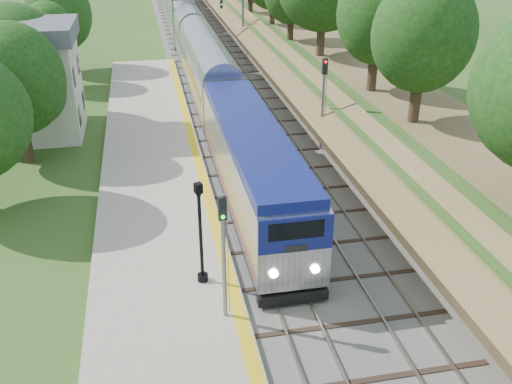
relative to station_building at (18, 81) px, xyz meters
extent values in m
cube|color=#4C4944|center=(16.00, 30.00, -4.03)|extent=(9.50, 170.00, 0.12)
cube|color=gray|center=(13.28, 30.00, -3.89)|extent=(0.08, 170.00, 0.16)
cube|color=gray|center=(14.72, 30.00, -3.89)|extent=(0.08, 170.00, 0.16)
cube|color=gray|center=(17.28, 30.00, -3.89)|extent=(0.08, 170.00, 0.16)
cube|color=gray|center=(18.72, 30.00, -3.89)|extent=(0.08, 170.00, 0.16)
cube|color=gray|center=(8.80, -14.00, -3.90)|extent=(6.40, 68.00, 0.38)
cube|color=gold|center=(11.65, -14.00, -3.70)|extent=(0.55, 68.00, 0.01)
cube|color=brown|center=(25.50, 30.00, -2.59)|extent=(9.00, 170.00, 3.00)
cube|color=brown|center=(21.60, 30.00, -2.79)|extent=(4.47, 170.00, 4.54)
cylinder|color=#332316|center=(24.00, -20.00, 0.22)|extent=(0.60, 0.60, 2.62)
sphere|color=#12340E|center=(24.00, -20.00, 3.79)|extent=(5.70, 5.70, 5.70)
cylinder|color=#332316|center=(24.00, 30.00, 0.22)|extent=(0.60, 0.60, 2.62)
cube|color=silver|center=(0.00, 0.00, -0.69)|extent=(8.00, 6.00, 6.80)
cube|color=#505358|center=(0.00, 0.00, 3.31)|extent=(8.60, 6.60, 1.20)
cube|color=black|center=(4.01, -1.80, -2.29)|extent=(0.05, 1.10, 1.30)
cube|color=black|center=(4.01, 1.80, -2.29)|extent=(0.05, 1.10, 1.30)
cube|color=black|center=(4.01, -1.80, 0.51)|extent=(0.05, 1.10, 1.30)
cube|color=black|center=(4.01, 1.80, 0.51)|extent=(0.05, 1.10, 1.30)
cylinder|color=slate|center=(12.50, 25.00, -0.99)|extent=(0.24, 0.24, 6.20)
cylinder|color=slate|center=(20.50, 25.00, -0.99)|extent=(0.24, 0.24, 6.20)
cube|color=black|center=(14.00, 24.85, 1.11)|extent=(0.30, 0.20, 0.90)
cube|color=black|center=(18.00, 24.85, 1.11)|extent=(0.30, 0.20, 0.90)
cylinder|color=#332316|center=(2.00, -4.00, -2.86)|extent=(0.60, 0.60, 2.45)
sphere|color=#12340E|center=(2.00, -4.00, 0.46)|extent=(5.32, 5.32, 5.32)
cylinder|color=#332316|center=(2.00, 12.00, -2.86)|extent=(0.60, 0.60, 2.45)
sphere|color=#12340E|center=(2.00, 12.00, 0.46)|extent=(5.32, 5.32, 5.32)
cube|color=black|center=(14.00, -14.28, -3.51)|extent=(2.80, 17.55, 0.61)
cube|color=#B7BAC1|center=(14.00, -14.28, -1.47)|extent=(3.05, 18.28, 3.45)
cube|color=navy|center=(14.00, -14.28, 0.48)|extent=(2.93, 17.55, 0.45)
cube|color=navy|center=(14.00, -23.45, -0.51)|extent=(3.02, 0.10, 1.52)
cube|color=black|center=(14.00, -23.49, -0.31)|extent=(2.23, 0.06, 0.76)
cube|color=#A61022|center=(14.00, -14.28, -2.64)|extent=(3.07, 17.92, 0.10)
cube|color=#B7BAC1|center=(14.00, 5.62, -1.83)|extent=(3.05, 20.31, 3.96)
cube|color=#B7BAC1|center=(14.00, 26.53, -1.83)|extent=(3.05, 20.31, 3.96)
cube|color=#B7BAC1|center=(14.00, 47.44, -1.83)|extent=(3.05, 20.31, 3.96)
cylinder|color=black|center=(10.48, -21.25, -3.55)|extent=(0.47, 0.47, 0.32)
cylinder|color=black|center=(10.48, -21.25, -1.49)|extent=(0.15, 0.15, 4.13)
cube|color=black|center=(10.48, -21.25, 0.79)|extent=(0.38, 0.38, 0.42)
cube|color=silver|center=(10.48, -21.25, 0.79)|extent=(0.27, 0.27, 0.32)
cylinder|color=slate|center=(11.10, -23.79, -1.01)|extent=(0.17, 0.17, 5.40)
cube|color=black|center=(11.10, -23.79, 1.14)|extent=(0.32, 0.20, 0.93)
cylinder|color=#0CE526|center=(11.10, -23.91, 1.14)|extent=(0.15, 0.06, 0.15)
cylinder|color=slate|center=(20.20, -7.01, -0.81)|extent=(0.18, 0.18, 6.32)
cube|color=black|center=(20.20, -7.01, 1.74)|extent=(0.35, 0.22, 1.02)
cylinder|color=#FF0C0C|center=(20.20, -7.14, 1.74)|extent=(0.16, 0.06, 0.16)
camera|label=1|loc=(8.75, -41.87, 10.87)|focal=40.00mm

